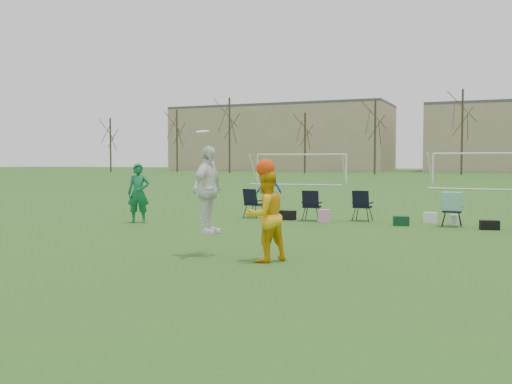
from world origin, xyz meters
The scene contains 8 objects.
ground centered at (0.00, 0.00, 0.00)m, with size 260.00×260.00×0.00m, color #2F571B.
fielder_green_near centered at (-5.51, 5.14, 0.91)m, with size 0.67×0.44×1.83m, color #12663D.
fielder_blue centered at (-4.20, 12.65, 0.82)m, with size 1.06×0.61×1.63m, color #1733B3.
center_contest centered at (0.03, 0.52, 1.09)m, with size 2.02×1.18×2.52m.
sideline_setup centered at (2.08, 7.99, 0.56)m, with size 9.13×1.53×1.92m.
goal_left centered at (-10.00, 34.00, 1.92)m, with size 7.39×0.76×2.46m.
goal_mid centered at (4.00, 32.00, 1.92)m, with size 7.40×0.63×2.46m.
tree_line centered at (0.24, 69.85, 5.09)m, with size 110.28×3.28×11.40m.
Camera 1 is at (4.64, -9.46, 1.91)m, focal length 40.00 mm.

